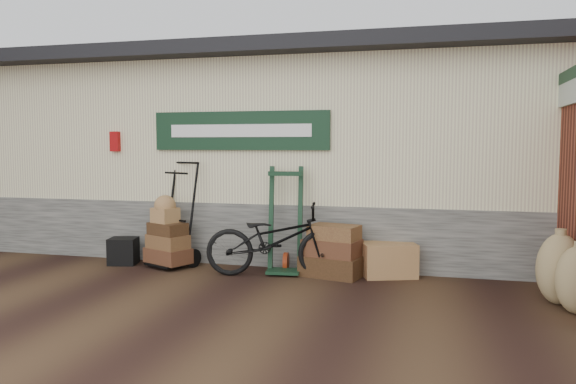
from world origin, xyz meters
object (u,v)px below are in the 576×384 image
object	(u,v)px
porter_trolley	(177,213)
wicker_hamper	(389,260)
green_barrow	(285,220)
bicycle	(276,236)
suitcase_stack	(332,250)
black_trunk	(123,251)

from	to	relation	value
porter_trolley	wicker_hamper	distance (m)	3.08
green_barrow	bicycle	bearing A→B (deg)	-111.23
suitcase_stack	bicycle	size ratio (longest dim) A/B	0.42
suitcase_stack	green_barrow	bearing A→B (deg)	176.62
bicycle	green_barrow	bearing A→B (deg)	-25.14
porter_trolley	wicker_hamper	size ratio (longest dim) A/B	2.24
green_barrow	suitcase_stack	size ratio (longest dim) A/B	1.84
wicker_hamper	green_barrow	bearing A→B (deg)	-174.85
suitcase_stack	wicker_hamper	distance (m)	0.77
porter_trolley	bicycle	distance (m)	1.61
green_barrow	bicycle	distance (m)	0.31
bicycle	porter_trolley	bearing A→B (deg)	69.21
wicker_hamper	bicycle	xyz separation A→B (m)	(-1.46, -0.37, 0.32)
green_barrow	suitcase_stack	bearing A→B (deg)	-9.66
porter_trolley	black_trunk	xyz separation A→B (m)	(-0.81, -0.12, -0.57)
green_barrow	black_trunk	bearing A→B (deg)	175.50
porter_trolley	green_barrow	xyz separation A→B (m)	(1.63, -0.05, -0.04)
green_barrow	black_trunk	world-z (taller)	green_barrow
suitcase_stack	black_trunk	distance (m)	3.10
green_barrow	black_trunk	xyz separation A→B (m)	(-2.44, -0.08, -0.53)
porter_trolley	black_trunk	bearing A→B (deg)	-146.68
green_barrow	bicycle	world-z (taller)	green_barrow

